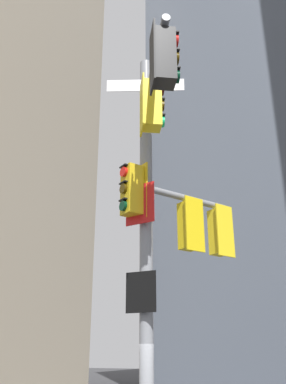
% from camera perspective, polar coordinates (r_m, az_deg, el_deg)
% --- Properties ---
extents(building_mid_block, '(14.59, 14.59, 34.50)m').
position_cam_1_polar(building_mid_block, '(35.27, 16.05, 4.89)').
color(building_mid_block, '#4C5460').
rests_on(building_mid_block, ground).
extents(signal_pole_assembly, '(2.03, 4.19, 8.45)m').
position_cam_1_polar(signal_pole_assembly, '(8.07, 2.51, -1.48)').
color(signal_pole_assembly, gray).
rests_on(signal_pole_assembly, ground).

